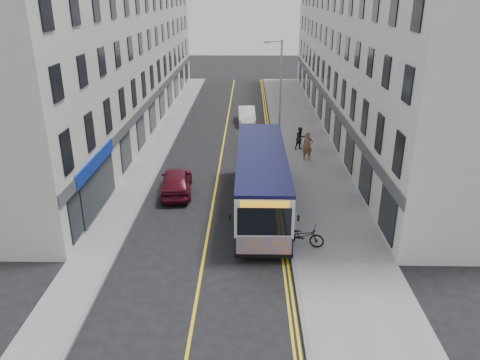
{
  "coord_description": "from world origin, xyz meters",
  "views": [
    {
      "loc": [
        1.98,
        -19.64,
        11.13
      ],
      "look_at": [
        1.53,
        3.89,
        1.6
      ],
      "focal_mm": 35.0,
      "sensor_mm": 36.0,
      "label": 1
    }
  ],
  "objects_px": {
    "bicycle": "(303,236)",
    "streetlamp": "(279,92)",
    "city_bus": "(261,179)",
    "car_white": "(247,115)",
    "pedestrian_near": "(308,146)",
    "car_maroon": "(176,181)",
    "pedestrian_far": "(300,138)"
  },
  "relations": [
    {
      "from": "streetlamp",
      "to": "bicycle",
      "type": "distance_m",
      "value": 15.02
    },
    {
      "from": "bicycle",
      "to": "pedestrian_near",
      "type": "relative_size",
      "value": 1.0
    },
    {
      "from": "city_bus",
      "to": "pedestrian_near",
      "type": "bearing_deg",
      "value": 66.36
    },
    {
      "from": "pedestrian_far",
      "to": "car_maroon",
      "type": "relative_size",
      "value": 0.38
    },
    {
      "from": "pedestrian_near",
      "to": "car_maroon",
      "type": "relative_size",
      "value": 0.45
    },
    {
      "from": "pedestrian_near",
      "to": "streetlamp",
      "type": "bearing_deg",
      "value": 121.51
    },
    {
      "from": "pedestrian_near",
      "to": "city_bus",
      "type": "bearing_deg",
      "value": -119.31
    },
    {
      "from": "city_bus",
      "to": "car_maroon",
      "type": "relative_size",
      "value": 2.55
    },
    {
      "from": "pedestrian_near",
      "to": "bicycle",
      "type": "bearing_deg",
      "value": -103.19
    },
    {
      "from": "pedestrian_far",
      "to": "pedestrian_near",
      "type": "bearing_deg",
      "value": -111.19
    },
    {
      "from": "pedestrian_near",
      "to": "car_white",
      "type": "xyz_separation_m",
      "value": [
        -4.3,
        10.39,
        -0.42
      ]
    },
    {
      "from": "pedestrian_far",
      "to": "car_maroon",
      "type": "distance_m",
      "value": 11.44
    },
    {
      "from": "pedestrian_near",
      "to": "car_white",
      "type": "bearing_deg",
      "value": 106.81
    },
    {
      "from": "streetlamp",
      "to": "car_white",
      "type": "distance_m",
      "value": 8.98
    },
    {
      "from": "streetlamp",
      "to": "bicycle",
      "type": "relative_size",
      "value": 4.02
    },
    {
      "from": "pedestrian_near",
      "to": "pedestrian_far",
      "type": "distance_m",
      "value": 2.36
    },
    {
      "from": "city_bus",
      "to": "car_white",
      "type": "bearing_deg",
      "value": 92.75
    },
    {
      "from": "car_white",
      "to": "streetlamp",
      "type": "bearing_deg",
      "value": -75.72
    },
    {
      "from": "bicycle",
      "to": "city_bus",
      "type": "bearing_deg",
      "value": 37.01
    },
    {
      "from": "pedestrian_far",
      "to": "car_maroon",
      "type": "height_order",
      "value": "pedestrian_far"
    },
    {
      "from": "city_bus",
      "to": "pedestrian_far",
      "type": "xyz_separation_m",
      "value": [
        3.16,
        10.17,
        -0.82
      ]
    },
    {
      "from": "city_bus",
      "to": "bicycle",
      "type": "relative_size",
      "value": 5.67
    },
    {
      "from": "city_bus",
      "to": "car_maroon",
      "type": "bearing_deg",
      "value": 157.02
    },
    {
      "from": "streetlamp",
      "to": "city_bus",
      "type": "distance_m",
      "value": 10.79
    },
    {
      "from": "city_bus",
      "to": "car_white",
      "type": "xyz_separation_m",
      "value": [
        -0.87,
        18.21,
        -1.09
      ]
    },
    {
      "from": "city_bus",
      "to": "bicycle",
      "type": "height_order",
      "value": "city_bus"
    },
    {
      "from": "pedestrian_near",
      "to": "pedestrian_far",
      "type": "relative_size",
      "value": 1.18
    },
    {
      "from": "pedestrian_far",
      "to": "car_white",
      "type": "bearing_deg",
      "value": 89.1
    },
    {
      "from": "pedestrian_near",
      "to": "pedestrian_far",
      "type": "xyz_separation_m",
      "value": [
        -0.26,
        2.34,
        -0.15
      ]
    },
    {
      "from": "streetlamp",
      "to": "car_maroon",
      "type": "xyz_separation_m",
      "value": [
        -6.43,
        -8.27,
        -3.63
      ]
    },
    {
      "from": "bicycle",
      "to": "car_white",
      "type": "relative_size",
      "value": 0.47
    },
    {
      "from": "bicycle",
      "to": "streetlamp",
      "type": "bearing_deg",
      "value": 14.59
    }
  ]
}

